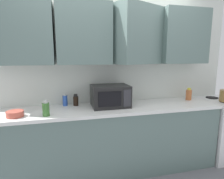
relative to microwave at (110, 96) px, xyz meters
The scene contains 8 objects.
wall_back_with_cabinets 0.58m from the microwave, 78.37° to the left, with size 3.71×0.57×2.60m.
counter_run 0.59m from the microwave, 35.86° to the right, with size 2.84×0.63×0.90m.
microwave is the anchor object (origin of this frame).
bottle_blue_cleaner 0.61m from the microwave, 162.68° to the left, with size 0.06×0.06×0.15m.
bottle_spice_jar 1.24m from the microwave, ahead, with size 0.08×0.08×0.18m.
bottle_green_oil 0.82m from the microwave, 164.17° to the right, with size 0.08×0.08×0.17m.
bottle_soy_dark 0.47m from the microwave, 160.93° to the left, with size 0.07×0.07×0.15m.
bowl_ceramic_small 1.13m from the microwave, behind, with size 0.18×0.18×0.06m, color #B24C3D.
Camera 1 is at (-0.61, -2.62, 1.56)m, focal length 30.35 mm.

